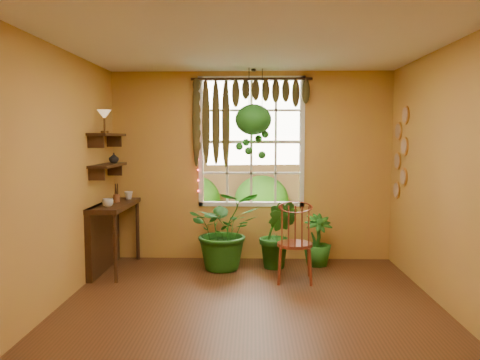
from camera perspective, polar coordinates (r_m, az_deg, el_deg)
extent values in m
plane|color=#542D18|center=(4.79, 1.22, -16.36)|extent=(4.50, 4.50, 0.00)
plane|color=white|center=(4.56, 1.29, 17.08)|extent=(4.50, 4.50, 0.00)
plane|color=#BF8641|center=(6.72, 1.38, 1.67)|extent=(4.00, 0.00, 4.00)
plane|color=#BF8641|center=(4.92, -22.75, 0.00)|extent=(0.00, 4.50, 4.50)
plane|color=#BF8641|center=(4.89, 25.38, -0.12)|extent=(0.00, 4.50, 4.50)
cube|color=white|center=(6.74, 1.39, 4.66)|extent=(1.52, 0.10, 1.86)
cube|color=white|center=(6.77, 1.39, 4.66)|extent=(1.38, 0.01, 1.78)
cylinder|color=#37240F|center=(6.68, 1.40, 12.22)|extent=(1.70, 0.04, 0.04)
cube|color=#37240F|center=(6.39, -15.03, -3.01)|extent=(0.40, 1.20, 0.06)
cube|color=#37240F|center=(6.51, -16.30, -6.64)|extent=(0.08, 1.18, 0.90)
cylinder|color=#37240F|center=(5.91, -14.97, -8.01)|extent=(0.05, 0.05, 0.86)
cylinder|color=#37240F|center=(6.95, -12.37, -5.99)|extent=(0.05, 0.05, 0.86)
cube|color=#37240F|center=(6.36, -15.79, 1.73)|extent=(0.25, 0.90, 0.04)
cube|color=#37240F|center=(6.35, -15.88, 5.34)|extent=(0.25, 0.90, 0.04)
cube|color=#205618|center=(11.84, 1.48, -3.49)|extent=(14.00, 10.00, 0.04)
cube|color=#896240|center=(9.95, 1.46, 0.20)|extent=(12.00, 0.10, 1.80)
plane|color=#8FB5F0|center=(13.51, 1.52, 4.26)|extent=(12.00, 0.00, 12.00)
cylinder|color=maroon|center=(5.83, 6.69, -7.81)|extent=(0.46, 0.46, 0.04)
torus|color=maroon|center=(5.55, 6.78, -3.28)|extent=(0.41, 0.06, 0.41)
imported|color=#1D5516|center=(6.29, -1.84, -6.10)|extent=(1.08, 0.98, 1.06)
imported|color=#1D5516|center=(6.34, 4.66, -6.62)|extent=(0.59, 0.52, 0.93)
imported|color=#1D5516|center=(6.58, 9.42, -7.25)|extent=(0.48, 0.48, 0.71)
ellipsoid|color=black|center=(6.48, 1.63, 6.72)|extent=(0.30, 0.30, 0.18)
ellipsoid|color=#1D5516|center=(6.49, 1.64, 7.37)|extent=(0.50, 0.50, 0.43)
imported|color=silver|center=(6.05, -15.81, -2.69)|extent=(0.17, 0.17, 0.11)
imported|color=beige|center=(6.74, -13.42, -1.83)|extent=(0.12, 0.12, 0.11)
cylinder|color=brown|center=(6.47, -14.81, -2.17)|extent=(0.09, 0.09, 0.11)
imported|color=#B2AD99|center=(6.59, -15.13, 2.62)|extent=(0.14, 0.14, 0.14)
cylinder|color=#543618|center=(6.21, -16.17, 5.64)|extent=(0.10, 0.10, 0.03)
cylinder|color=#543618|center=(6.21, -16.19, 6.50)|extent=(0.02, 0.02, 0.18)
cone|color=slate|center=(6.21, -16.22, 7.68)|extent=(0.18, 0.18, 0.12)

